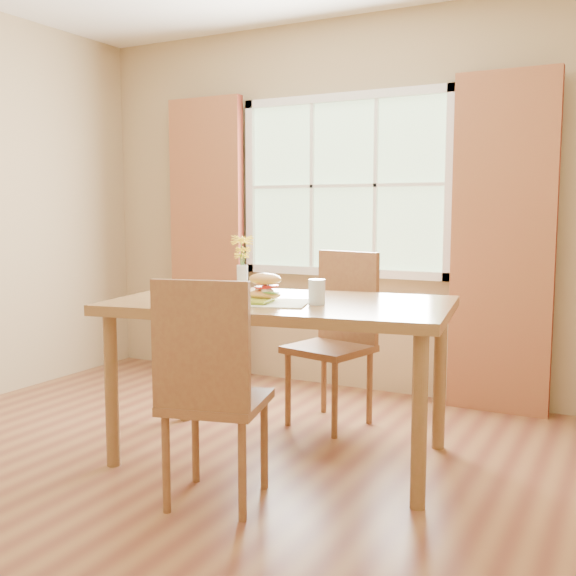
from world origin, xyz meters
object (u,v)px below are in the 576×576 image
Objects in this scene: chair_far at (338,329)px; flower_vase at (242,258)px; chair_near at (209,384)px; water_glass at (317,293)px; croissant_sandwich at (265,286)px; dining_table at (281,317)px.

flower_vase is (-0.37, -0.53, 0.47)m from chair_far.
chair_near is 0.77m from water_glass.
water_glass is at bearing 10.63° from croissant_sandwich.
croissant_sandwich is 0.27m from water_glass.
flower_vase is (-0.32, 0.29, 0.11)m from croissant_sandwich.
chair_far is 0.90m from croissant_sandwich.
chair_far is 8.41× the size of water_glass.
chair_near reaches higher than water_glass.
chair_far reaches higher than dining_table.
chair_far reaches higher than chair_near.
flower_vase is at bearing 98.62° from chair_near.
dining_table is 0.73m from chair_far.
chair_far reaches higher than croissant_sandwich.
chair_near is at bearing -67.24° from flower_vase.
chair_near is 0.70m from croissant_sandwich.
water_glass is (0.21, -0.76, 0.33)m from chair_far.
flower_vase is at bearing 157.97° from water_glass.
flower_vase reaches higher than chair_near.
dining_table is 0.73m from chair_near.
croissant_sandwich reaches higher than dining_table.
dining_table is 14.79× the size of water_glass.
chair_far is at bearing 84.56° from croissant_sandwich.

